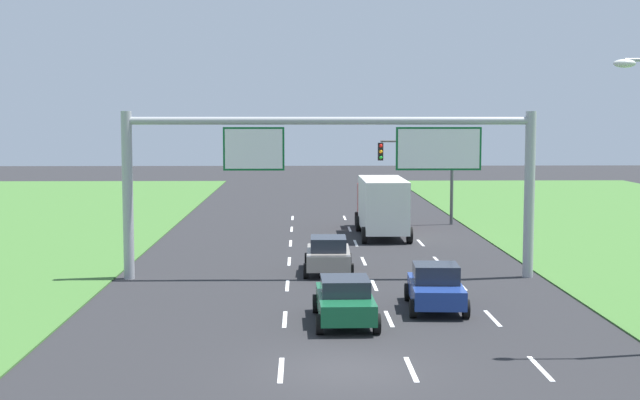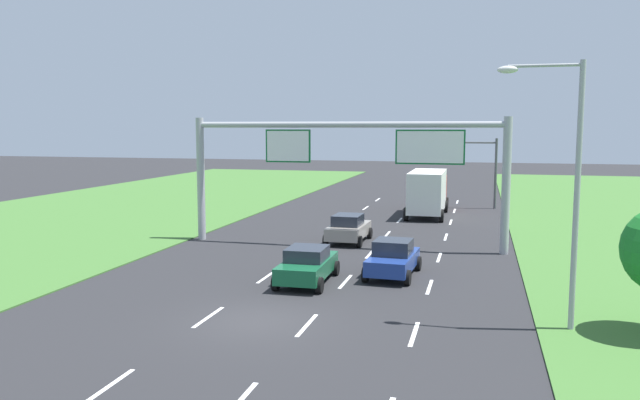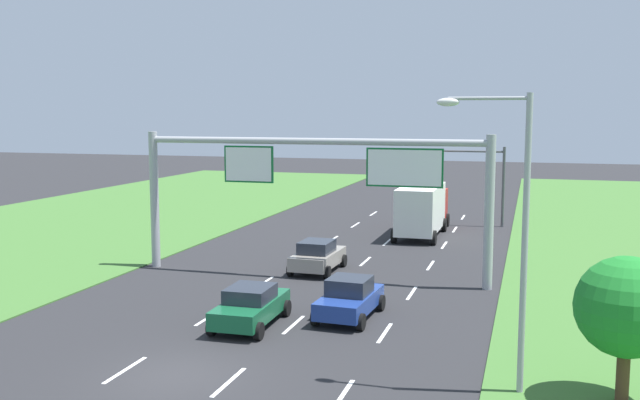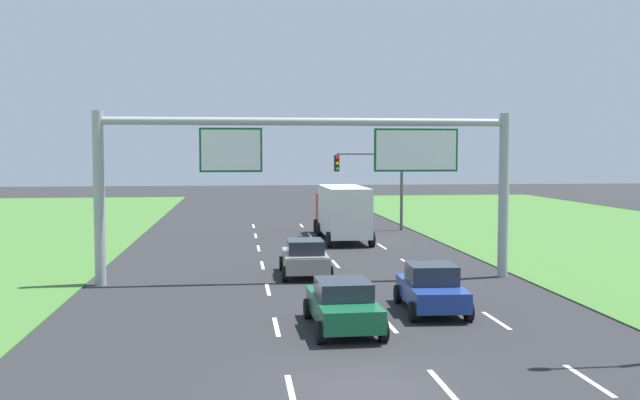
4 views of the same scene
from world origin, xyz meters
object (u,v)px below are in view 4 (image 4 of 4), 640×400
Objects in this scene: car_lead_silver at (305,257)px; box_truck at (342,211)px; car_near_red at (343,304)px; traffic_light_mast at (374,174)px; car_mid_lane at (431,288)px; sign_gantry at (316,164)px.

box_truck reaches higher than car_lead_silver.
traffic_light_mast is at bearing 76.07° from car_near_red.
car_mid_lane is 0.23× the size of sign_gantry.
car_near_red is at bearing -98.20° from box_truck.
car_near_red is 9.20m from sign_gantry.
box_truck is at bearing 80.67° from car_near_red.
car_lead_silver is 0.46× the size of box_truck.
sign_gantry is (0.34, -1.27, 4.09)m from car_lead_silver.
car_near_red is 0.24× the size of sign_gantry.
traffic_light_mast reaches higher than car_near_red.
box_truck is 6.08m from traffic_light_mast.
car_mid_lane is at bearing -62.52° from sign_gantry.
car_lead_silver is at bearing 90.46° from car_near_red.
sign_gantry reaches higher than car_lead_silver.
car_lead_silver is 12.85m from box_truck.
car_near_red is 22.08m from box_truck.
sign_gantry reaches higher than car_near_red.
sign_gantry is 19.48m from traffic_light_mast.
car_near_red is 27.59m from traffic_light_mast.
car_near_red is at bearing -102.91° from traffic_light_mast.
car_mid_lane is 0.47× the size of box_truck.
traffic_light_mast is at bearing 86.67° from car_mid_lane.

